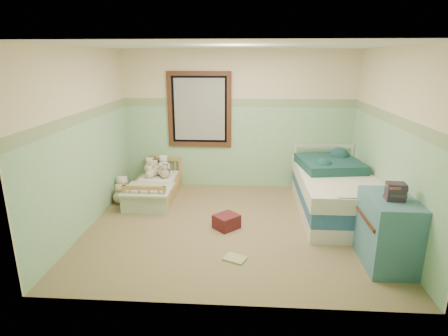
# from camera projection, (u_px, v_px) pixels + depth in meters

# --- Properties ---
(floor) EXTENTS (4.20, 3.60, 0.02)m
(floor) POSITION_uv_depth(u_px,v_px,m) (233.00, 227.00, 5.39)
(floor) COLOR olive
(floor) RESTS_ON ground
(ceiling) EXTENTS (4.20, 3.60, 0.02)m
(ceiling) POSITION_uv_depth(u_px,v_px,m) (235.00, 45.00, 4.66)
(ceiling) COLOR silver
(ceiling) RESTS_ON wall_back
(wall_back) EXTENTS (4.20, 0.04, 2.50)m
(wall_back) POSITION_uv_depth(u_px,v_px,m) (238.00, 121.00, 6.74)
(wall_back) COLOR beige
(wall_back) RESTS_ON floor
(wall_front) EXTENTS (4.20, 0.04, 2.50)m
(wall_front) POSITION_uv_depth(u_px,v_px,m) (226.00, 186.00, 3.30)
(wall_front) COLOR beige
(wall_front) RESTS_ON floor
(wall_left) EXTENTS (0.04, 3.60, 2.50)m
(wall_left) POSITION_uv_depth(u_px,v_px,m) (84.00, 140.00, 5.15)
(wall_left) COLOR beige
(wall_left) RESTS_ON floor
(wall_right) EXTENTS (0.04, 3.60, 2.50)m
(wall_right) POSITION_uv_depth(u_px,v_px,m) (392.00, 145.00, 4.89)
(wall_right) COLOR beige
(wall_right) RESTS_ON floor
(wainscot_mint) EXTENTS (4.20, 0.01, 1.50)m
(wainscot_mint) POSITION_uv_depth(u_px,v_px,m) (238.00, 147.00, 6.87)
(wainscot_mint) COLOR #7EC27F
(wainscot_mint) RESTS_ON floor
(border_strip) EXTENTS (4.20, 0.01, 0.15)m
(border_strip) POSITION_uv_depth(u_px,v_px,m) (238.00, 103.00, 6.64)
(border_strip) COLOR #3B683A
(border_strip) RESTS_ON wall_back
(window_frame) EXTENTS (1.16, 0.06, 1.36)m
(window_frame) POSITION_uv_depth(u_px,v_px,m) (199.00, 110.00, 6.69)
(window_frame) COLOR #391D11
(window_frame) RESTS_ON wall_back
(window_blinds) EXTENTS (0.92, 0.01, 1.12)m
(window_blinds) POSITION_uv_depth(u_px,v_px,m) (199.00, 110.00, 6.70)
(window_blinds) COLOR #BABAB7
(window_blinds) RESTS_ON window_frame
(toddler_bed_frame) EXTENTS (0.70, 1.39, 0.18)m
(toddler_bed_frame) POSITION_uv_depth(u_px,v_px,m) (155.00, 193.00, 6.45)
(toddler_bed_frame) COLOR #A87738
(toddler_bed_frame) RESTS_ON floor
(toddler_mattress) EXTENTS (0.64, 1.33, 0.12)m
(toddler_mattress) POSITION_uv_depth(u_px,v_px,m) (155.00, 185.00, 6.41)
(toddler_mattress) COLOR silver
(toddler_mattress) RESTS_ON toddler_bed_frame
(patchwork_quilt) EXTENTS (0.76, 0.70, 0.03)m
(patchwork_quilt) POSITION_uv_depth(u_px,v_px,m) (148.00, 189.00, 5.97)
(patchwork_quilt) COLOR #7199BE
(patchwork_quilt) RESTS_ON toddler_mattress
(plush_bed_brown) EXTENTS (0.22, 0.22, 0.22)m
(plush_bed_brown) POSITION_uv_depth(u_px,v_px,m) (153.00, 167.00, 6.84)
(plush_bed_brown) COLOR brown
(plush_bed_brown) RESTS_ON toddler_mattress
(plush_bed_white) EXTENTS (0.23, 0.23, 0.23)m
(plush_bed_white) POSITION_uv_depth(u_px,v_px,m) (164.00, 167.00, 6.83)
(plush_bed_white) COLOR white
(plush_bed_white) RESTS_ON toddler_mattress
(plush_bed_tan) EXTENTS (0.19, 0.19, 0.19)m
(plush_bed_tan) POSITION_uv_depth(u_px,v_px,m) (153.00, 171.00, 6.63)
(plush_bed_tan) COLOR tan
(plush_bed_tan) RESTS_ON toddler_mattress
(plush_bed_dark) EXTENTS (0.16, 0.16, 0.16)m
(plush_bed_dark) POSITION_uv_depth(u_px,v_px,m) (165.00, 172.00, 6.62)
(plush_bed_dark) COLOR black
(plush_bed_dark) RESTS_ON toddler_mattress
(plush_floor_cream) EXTENTS (0.28, 0.28, 0.28)m
(plush_floor_cream) POSITION_uv_depth(u_px,v_px,m) (123.00, 191.00, 6.37)
(plush_floor_cream) COLOR beige
(plush_floor_cream) RESTS_ON floor
(plush_floor_tan) EXTENTS (0.23, 0.23, 0.23)m
(plush_floor_tan) POSITION_uv_depth(u_px,v_px,m) (120.00, 197.00, 6.18)
(plush_floor_tan) COLOR tan
(plush_floor_tan) RESTS_ON floor
(twin_bed_frame) EXTENTS (1.06, 2.12, 0.22)m
(twin_bed_frame) POSITION_uv_depth(u_px,v_px,m) (334.00, 207.00, 5.79)
(twin_bed_frame) COLOR white
(twin_bed_frame) RESTS_ON floor
(twin_boxspring) EXTENTS (1.06, 2.12, 0.22)m
(twin_boxspring) POSITION_uv_depth(u_px,v_px,m) (335.00, 194.00, 5.72)
(twin_boxspring) COLOR navy
(twin_boxspring) RESTS_ON twin_bed_frame
(twin_mattress) EXTENTS (1.10, 2.17, 0.22)m
(twin_mattress) POSITION_uv_depth(u_px,v_px,m) (336.00, 180.00, 5.66)
(twin_mattress) COLOR silver
(twin_mattress) RESTS_ON twin_boxspring
(teal_blanket) EXTENTS (1.04, 1.08, 0.14)m
(teal_blanket) POSITION_uv_depth(u_px,v_px,m) (330.00, 164.00, 5.90)
(teal_blanket) COLOR #0F3837
(teal_blanket) RESTS_ON twin_mattress
(dresser) EXTENTS (0.52, 0.83, 0.83)m
(dresser) POSITION_uv_depth(u_px,v_px,m) (387.00, 231.00, 4.30)
(dresser) COLOR teal
(dresser) RESTS_ON floor
(book_stack) EXTENTS (0.21, 0.17, 0.20)m
(book_stack) POSITION_uv_depth(u_px,v_px,m) (396.00, 192.00, 4.09)
(book_stack) COLOR #422024
(book_stack) RESTS_ON dresser
(red_pillow) EXTENTS (0.43, 0.43, 0.20)m
(red_pillow) POSITION_uv_depth(u_px,v_px,m) (226.00, 222.00, 5.29)
(red_pillow) COLOR maroon
(red_pillow) RESTS_ON floor
(floor_book) EXTENTS (0.31, 0.28, 0.02)m
(floor_book) POSITION_uv_depth(u_px,v_px,m) (235.00, 259.00, 4.49)
(floor_book) COLOR yellow
(floor_book) RESTS_ON floor
(extra_plush_0) EXTENTS (0.16, 0.16, 0.16)m
(extra_plush_0) POSITION_uv_depth(u_px,v_px,m) (162.00, 171.00, 6.67)
(extra_plush_0) COLOR beige
(extra_plush_0) RESTS_ON toddler_mattress
(extra_plush_1) EXTENTS (0.17, 0.17, 0.17)m
(extra_plush_1) POSITION_uv_depth(u_px,v_px,m) (165.00, 174.00, 6.54)
(extra_plush_1) COLOR tan
(extra_plush_1) RESTS_ON toddler_mattress
(extra_plush_2) EXTENTS (0.15, 0.15, 0.15)m
(extra_plush_2) POSITION_uv_depth(u_px,v_px,m) (150.00, 174.00, 6.56)
(extra_plush_2) COLOR beige
(extra_plush_2) RESTS_ON toddler_mattress
(extra_plush_3) EXTENTS (0.17, 0.17, 0.17)m
(extra_plush_3) POSITION_uv_depth(u_px,v_px,m) (150.00, 170.00, 6.77)
(extra_plush_3) COLOR white
(extra_plush_3) RESTS_ON toddler_mattress
(extra_plush_4) EXTENTS (0.21, 0.21, 0.21)m
(extra_plush_4) POSITION_uv_depth(u_px,v_px,m) (150.00, 168.00, 6.79)
(extra_plush_4) COLOR beige
(extra_plush_4) RESTS_ON toddler_mattress
(extra_plush_5) EXTENTS (0.17, 0.17, 0.17)m
(extra_plush_5) POSITION_uv_depth(u_px,v_px,m) (155.00, 169.00, 6.80)
(extra_plush_5) COLOR white
(extra_plush_5) RESTS_ON toddler_mattress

